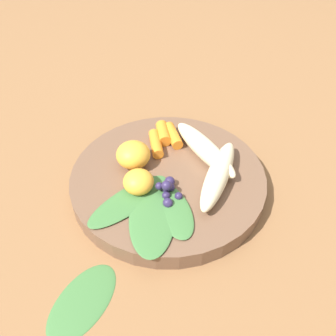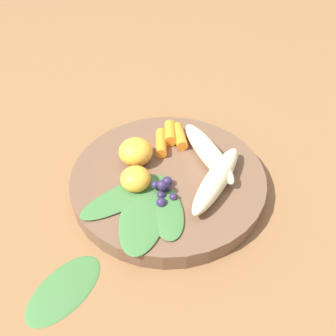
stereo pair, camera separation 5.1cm
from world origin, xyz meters
TOP-DOWN VIEW (x-y plane):
  - ground_plane at (0.00, 0.00)m, footprint 2.40×2.40m
  - bowl at (0.00, 0.00)m, footprint 0.29×0.29m
  - banana_peeled_left at (0.03, -0.06)m, footprint 0.15×0.09m
  - banana_peeled_right at (-0.03, -0.07)m, footprint 0.14×0.09m
  - orange_segment_near at (-0.03, 0.04)m, footprint 0.04×0.04m
  - orange_segment_far at (0.02, 0.05)m, footprint 0.05×0.05m
  - carrot_front at (0.08, -0.02)m, footprint 0.06×0.03m
  - carrot_mid_left at (0.08, 0.00)m, footprint 0.05×0.02m
  - carrot_mid_right at (0.06, 0.01)m, footprint 0.06×0.02m
  - blueberry_pile at (-0.04, 0.00)m, footprint 0.05×0.04m
  - coconut_shred_patch at (-0.05, 0.03)m, footprint 0.04×0.04m
  - kale_leaf_left at (-0.05, 0.06)m, footprint 0.12×0.13m
  - kale_leaf_right at (-0.08, 0.03)m, footprint 0.14×0.07m
  - kale_leaf_rear at (-0.07, 0.00)m, footprint 0.11×0.07m
  - kale_leaf_stray at (-0.17, 0.11)m, footprint 0.12×0.11m

SIDE VIEW (x-z plane):
  - ground_plane at x=0.00m, z-range 0.00..0.00m
  - kale_leaf_stray at x=-0.17m, z-range 0.00..0.01m
  - bowl at x=0.00m, z-range 0.00..0.03m
  - coconut_shred_patch at x=-0.05m, z-range 0.03..0.03m
  - kale_leaf_left at x=-0.05m, z-range 0.03..0.03m
  - kale_leaf_right at x=-0.08m, z-range 0.03..0.03m
  - kale_leaf_rear at x=-0.07m, z-range 0.03..0.03m
  - carrot_mid_right at x=0.06m, z-range 0.03..0.04m
  - carrot_front at x=0.08m, z-range 0.03..0.04m
  - blueberry_pile at x=-0.04m, z-range 0.02..0.05m
  - carrot_mid_left at x=0.08m, z-range 0.03..0.05m
  - banana_peeled_left at x=0.03m, z-range 0.03..0.06m
  - banana_peeled_right at x=-0.03m, z-range 0.03..0.06m
  - orange_segment_near at x=-0.03m, z-range 0.03..0.06m
  - orange_segment_far at x=0.02m, z-range 0.03..0.07m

